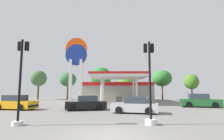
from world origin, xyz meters
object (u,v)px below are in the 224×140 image
at_px(station_pole_sign, 76,62).
at_px(car_1, 135,106).
at_px(car_2, 86,103).
at_px(tree_0, 39,78).
at_px(car_3, 16,103).
at_px(traffic_signal_0, 20,86).
at_px(tree_5, 191,82).
at_px(traffic_signal_1, 150,93).
at_px(tree_4, 162,78).
at_px(tree_2, 101,77).
at_px(car_0, 200,101).
at_px(tree_1, 68,80).
at_px(tree_3, 128,80).

distance_m(station_pole_sign, car_1, 14.85).
relative_size(station_pole_sign, car_2, 2.33).
distance_m(station_pole_sign, tree_0, 15.75).
relative_size(car_1, car_3, 0.97).
distance_m(station_pole_sign, traffic_signal_0, 17.30).
distance_m(car_1, tree_5, 26.61).
bearing_deg(car_1, traffic_signal_1, -86.61).
relative_size(car_1, tree_4, 0.69).
relative_size(traffic_signal_1, tree_5, 0.93).
height_order(tree_2, tree_4, tree_2).
bearing_deg(car_1, station_pole_sign, 125.56).
distance_m(car_3, tree_2, 22.67).
xyz_separation_m(station_pole_sign, tree_5, (22.75, 10.75, -2.57)).
bearing_deg(traffic_signal_0, tree_4, 59.99).
distance_m(car_1, car_2, 5.43).
xyz_separation_m(car_0, tree_1, (-21.26, 18.27, 3.76)).
distance_m(car_3, tree_3, 23.57).
xyz_separation_m(car_3, tree_3, (13.68, 18.88, 3.46)).
height_order(traffic_signal_1, tree_4, tree_4).
distance_m(car_2, tree_4, 24.56).
xyz_separation_m(car_1, tree_0, (-18.73, 22.49, 4.00)).
height_order(station_pole_sign, tree_1, station_pole_sign).
distance_m(car_1, traffic_signal_1, 5.48).
distance_m(car_2, traffic_signal_0, 8.68).
xyz_separation_m(station_pole_sign, car_3, (-4.59, -8.31, -5.75)).
bearing_deg(car_3, tree_4, 42.91).
bearing_deg(traffic_signal_0, tree_3, 72.25).
height_order(tree_1, tree_3, tree_3).
bearing_deg(tree_1, tree_0, -165.22).
relative_size(traffic_signal_0, tree_1, 0.85).
distance_m(car_0, tree_2, 22.84).
bearing_deg(tree_3, car_2, -107.25).
bearing_deg(car_3, tree_2, 69.87).
bearing_deg(traffic_signal_1, car_3, 147.63).
bearing_deg(car_0, car_2, -165.76).
bearing_deg(tree_0, tree_5, -1.04).
distance_m(traffic_signal_0, tree_4, 32.62).
relative_size(traffic_signal_1, tree_3, 0.83).
xyz_separation_m(car_1, car_2, (-4.87, 2.40, 0.00)).
distance_m(station_pole_sign, car_3, 11.10).
xyz_separation_m(traffic_signal_0, tree_3, (8.76, 27.36, 1.85)).
distance_m(tree_4, tree_5, 6.24).
xyz_separation_m(car_2, tree_3, (5.99, 19.30, 3.48)).
bearing_deg(tree_3, car_0, -64.63).
bearing_deg(car_0, traffic_signal_0, -144.80).
bearing_deg(tree_5, station_pole_sign, -154.72).
xyz_separation_m(traffic_signal_1, tree_0, (-19.04, 27.83, 2.78)).
relative_size(car_1, traffic_signal_1, 0.87).
distance_m(car_3, tree_0, 20.99).
distance_m(traffic_signal_1, tree_2, 29.68).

